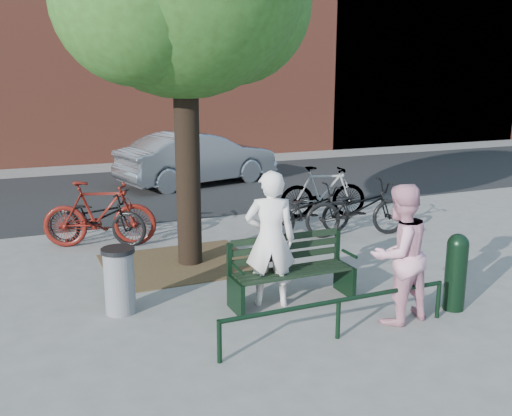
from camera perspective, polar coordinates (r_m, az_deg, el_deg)
name	(u,v)px	position (r m, az deg, el deg)	size (l,w,h in m)	color
ground	(292,302)	(8.03, 3.64, -9.40)	(90.00, 90.00, 0.00)	gray
dirt_pit	(179,264)	(9.62, -7.72, -5.55)	(2.40, 2.00, 0.02)	brown
road	(151,190)	(15.78, -10.45, 1.73)	(40.00, 7.00, 0.01)	black
park_bench	(290,268)	(7.93, 3.43, -6.00)	(1.74, 0.54, 0.97)	black
guard_railing	(339,307)	(6.91, 8.25, -9.74)	(3.06, 0.06, 0.51)	black
person_left	(270,239)	(7.65, 1.44, -3.12)	(0.68, 0.45, 1.87)	white
person_right	(399,254)	(7.38, 14.10, -4.49)	(0.87, 0.68, 1.78)	pink
bollard	(456,269)	(8.06, 19.37, -5.80)	(0.28, 0.28, 1.05)	black
litter_bin	(119,280)	(7.75, -13.50, -7.04)	(0.44, 0.44, 0.89)	gray
bicycle_a	(96,218)	(10.91, -15.71, -0.96)	(0.67, 1.93, 1.02)	black
bicycle_b	(100,214)	(10.75, -15.37, -0.58)	(0.57, 2.03, 1.22)	#53110B
bicycle_c	(308,211)	(11.15, 5.27, -0.30)	(0.65, 1.87, 0.98)	black
bicycle_d	(323,192)	(12.59, 6.73, 1.60)	(0.54, 1.91, 1.15)	gray
bicycle_e	(357,209)	(11.23, 10.03, -0.06)	(0.72, 2.08, 1.09)	black
parked_car	(198,158)	(16.40, -5.81, 4.98)	(1.60, 4.60, 1.52)	gray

